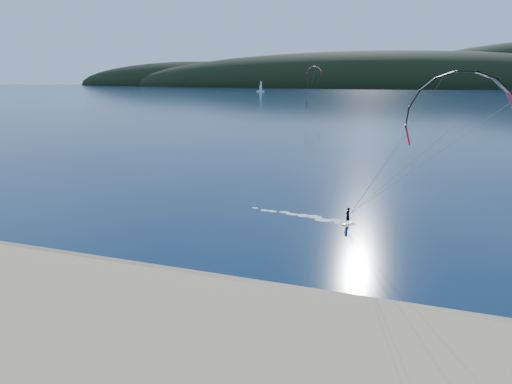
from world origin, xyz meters
TOP-DOWN VIEW (x-y plane):
  - ground at (0.00, 0.00)m, footprint 1800.00×1800.00m
  - wet_sand at (0.00, 4.50)m, footprint 220.00×2.50m
  - headland at (0.63, 745.28)m, footprint 1200.00×310.00m
  - kitesurfer_near at (17.94, 13.75)m, footprint 22.46×9.16m
  - kitesurfer_far at (-28.40, 193.66)m, footprint 8.19×5.51m
  - sailboat at (-125.39, 407.60)m, footprint 8.47×5.56m

SIDE VIEW (x-z plane):
  - ground at x=0.00m, z-range 0.00..0.00m
  - headland at x=0.63m, z-range -70.00..70.00m
  - wet_sand at x=0.00m, z-range 0.00..0.10m
  - sailboat at x=-125.39m, z-range -5.04..6.78m
  - kitesurfer_near at x=17.94m, z-range 2.68..16.92m
  - kitesurfer_far at x=-28.40m, z-range 6.10..23.83m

